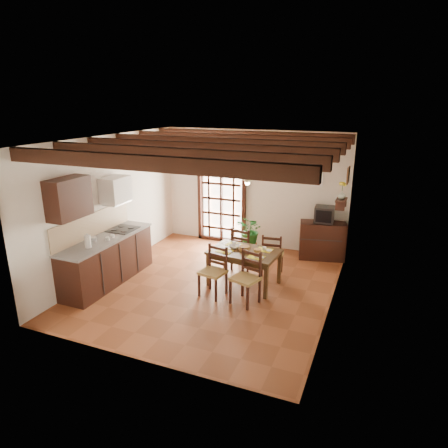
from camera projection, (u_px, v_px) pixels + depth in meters
The scene contains 25 objects.
ground_plane at pixel (212, 285), 7.77m from camera, with size 5.00×5.00×0.00m, color brown.
room_shell at pixel (211, 194), 7.22m from camera, with size 4.52×5.02×2.81m.
ceiling_beams at pixel (210, 146), 6.96m from camera, with size 4.50×4.34×0.20m.
french_door at pixel (222, 196), 9.86m from camera, with size 1.26×0.11×2.32m.
kitchen_counter at pixel (108, 259), 7.80m from camera, with size 0.64×2.25×1.38m.
upper_cabinet at pixel (69, 198), 6.81m from camera, with size 0.35×0.80×0.70m, color black.
range_hood at pixel (116, 190), 7.94m from camera, with size 0.38×0.60×0.54m.
counter_items at pixel (108, 234), 7.74m from camera, with size 0.50×1.43×0.25m.
dining_table at pixel (244, 255), 7.64m from camera, with size 1.36×0.94×0.70m.
chair_near_left at pixel (213, 280), 7.31m from camera, with size 0.50×0.48×0.93m.
chair_near_right at pixel (246, 287), 7.03m from camera, with size 0.55×0.53×0.95m.
chair_far_left at pixel (243, 256), 8.43m from camera, with size 0.48×0.46×0.95m.
chair_far_right at pixel (272, 262), 8.16m from camera, with size 0.46×0.44×0.90m.
table_setting at pixel (244, 252), 7.61m from camera, with size 0.94×0.63×0.09m.
table_bowl at pixel (235, 247), 7.74m from camera, with size 0.22×0.22×0.05m, color white.
sideboard at pixel (322, 240), 8.98m from camera, with size 1.00×0.45×0.85m, color black.
crt_tv at pixel (324, 214), 8.79m from camera, with size 0.44×0.41×0.36m.
fuse_box at pixel (317, 180), 8.89m from camera, with size 0.25×0.03×0.32m, color white.
plant_pot at pixel (251, 247), 9.43m from camera, with size 0.39×0.39×0.24m, color maroon.
potted_plant at pixel (251, 229), 9.30m from camera, with size 1.65×1.41×1.84m, color #144C19.
wall_shelf at pixel (341, 202), 7.96m from camera, with size 0.20×0.42×0.20m.
shelf_vase at pixel (342, 195), 7.91m from camera, with size 0.15×0.15×0.15m, color #B2BFB2.
shelf_flowers at pixel (343, 185), 7.85m from camera, with size 0.14×0.14×0.36m.
framed_picture at pixel (348, 175), 7.76m from camera, with size 0.03×0.32×0.32m.
pendant_lamp at pixel (247, 179), 7.28m from camera, with size 0.36×0.36×0.84m.
Camera 1 is at (2.89, -6.43, 3.48)m, focal length 32.00 mm.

